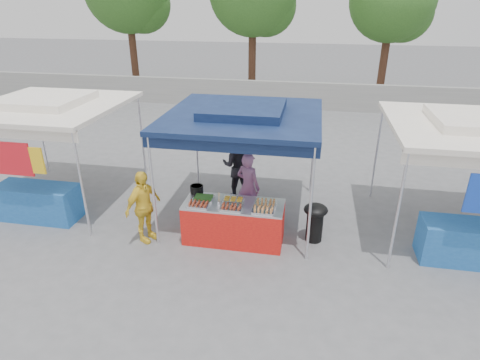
% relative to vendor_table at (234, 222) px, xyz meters
% --- Properties ---
extents(ground_plane, '(80.00, 80.00, 0.00)m').
position_rel_vendor_table_xyz_m(ground_plane, '(0.00, 0.10, -0.43)').
color(ground_plane, slate).
extents(back_wall, '(40.00, 0.25, 1.20)m').
position_rel_vendor_table_xyz_m(back_wall, '(0.00, 11.10, 0.17)').
color(back_wall, gray).
rests_on(back_wall, ground_plane).
extents(main_canopy, '(3.20, 3.20, 2.57)m').
position_rel_vendor_table_xyz_m(main_canopy, '(0.00, 1.07, 1.94)').
color(main_canopy, silver).
rests_on(main_canopy, ground_plane).
extents(neighbor_stall_left, '(3.20, 3.20, 2.57)m').
position_rel_vendor_table_xyz_m(neighbor_stall_left, '(-4.50, 0.67, 1.18)').
color(neighbor_stall_left, silver).
rests_on(neighbor_stall_left, ground_plane).
extents(neighbor_stall_right, '(3.20, 3.20, 2.57)m').
position_rel_vendor_table_xyz_m(neighbor_stall_right, '(4.50, 0.67, 1.18)').
color(neighbor_stall_right, silver).
rests_on(neighbor_stall_right, ground_plane).
extents(tree_2, '(3.75, 3.73, 6.41)m').
position_rel_vendor_table_xyz_m(tree_2, '(4.64, 13.34, 3.96)').
color(tree_2, '#492B1C').
rests_on(tree_2, ground_plane).
extents(vendor_table, '(2.00, 0.80, 0.85)m').
position_rel_vendor_table_xyz_m(vendor_table, '(0.00, 0.00, 0.00)').
color(vendor_table, red).
rests_on(vendor_table, ground_plane).
extents(food_tray_fl, '(0.42, 0.30, 0.07)m').
position_rel_vendor_table_xyz_m(food_tray_fl, '(-0.66, -0.24, 0.46)').
color(food_tray_fl, white).
rests_on(food_tray_fl, vendor_table).
extents(food_tray_fm, '(0.42, 0.30, 0.07)m').
position_rel_vendor_table_xyz_m(food_tray_fm, '(0.00, -0.24, 0.46)').
color(food_tray_fm, white).
rests_on(food_tray_fm, vendor_table).
extents(food_tray_fr, '(0.42, 0.30, 0.07)m').
position_rel_vendor_table_xyz_m(food_tray_fr, '(0.62, -0.24, 0.46)').
color(food_tray_fr, white).
rests_on(food_tray_fr, vendor_table).
extents(food_tray_bl, '(0.42, 0.30, 0.07)m').
position_rel_vendor_table_xyz_m(food_tray_bl, '(-0.63, 0.05, 0.46)').
color(food_tray_bl, white).
rests_on(food_tray_bl, vendor_table).
extents(food_tray_bm, '(0.42, 0.30, 0.07)m').
position_rel_vendor_table_xyz_m(food_tray_bm, '(-0.02, 0.10, 0.46)').
color(food_tray_bm, white).
rests_on(food_tray_bm, vendor_table).
extents(food_tray_br, '(0.42, 0.30, 0.07)m').
position_rel_vendor_table_xyz_m(food_tray_br, '(0.64, 0.06, 0.46)').
color(food_tray_br, white).
rests_on(food_tray_br, vendor_table).
extents(cooking_pot, '(0.27, 0.27, 0.16)m').
position_rel_vendor_table_xyz_m(cooking_pot, '(-0.85, 0.34, 0.50)').
color(cooking_pot, black).
rests_on(cooking_pot, vendor_table).
extents(skewer_cup, '(0.07, 0.07, 0.09)m').
position_rel_vendor_table_xyz_m(skewer_cup, '(-0.27, -0.13, 0.47)').
color(skewer_cup, silver).
rests_on(skewer_cup, vendor_table).
extents(wok_burner, '(0.49, 0.49, 0.82)m').
position_rel_vendor_table_xyz_m(wok_burner, '(1.62, 0.30, 0.06)').
color(wok_burner, black).
rests_on(wok_burner, ground_plane).
extents(crate_left, '(0.53, 0.37, 0.32)m').
position_rel_vendor_table_xyz_m(crate_left, '(-0.54, 0.65, -0.27)').
color(crate_left, '#1641B8').
rests_on(crate_left, ground_plane).
extents(crate_right, '(0.52, 0.36, 0.31)m').
position_rel_vendor_table_xyz_m(crate_right, '(0.19, 0.72, -0.27)').
color(crate_right, '#1641B8').
rests_on(crate_right, ground_plane).
extents(crate_stacked, '(0.48, 0.34, 0.29)m').
position_rel_vendor_table_xyz_m(crate_stacked, '(0.19, 0.72, 0.03)').
color(crate_stacked, '#1641B8').
rests_on(crate_stacked, crate_right).
extents(vendor_woman, '(0.68, 0.58, 1.58)m').
position_rel_vendor_table_xyz_m(vendor_woman, '(0.14, 0.94, 0.36)').
color(vendor_woman, '#9B6390').
rests_on(vendor_woman, ground_plane).
extents(helper_man, '(0.87, 0.70, 1.71)m').
position_rel_vendor_table_xyz_m(helper_man, '(-0.26, 1.94, 0.43)').
color(helper_man, '#222227').
rests_on(helper_man, ground_plane).
extents(customer_person, '(0.70, 0.97, 1.53)m').
position_rel_vendor_table_xyz_m(customer_person, '(-1.78, -0.31, 0.34)').
color(customer_person, yellow).
rests_on(customer_person, ground_plane).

